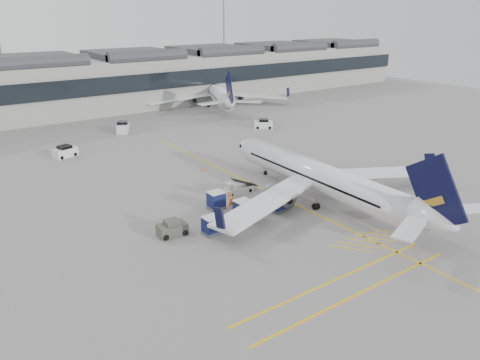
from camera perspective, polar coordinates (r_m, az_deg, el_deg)
ground at (r=45.90m, az=0.75°, el=-7.41°), size 220.00×220.00×0.00m
terminal at (r=108.52m, az=-22.75°, el=10.55°), size 200.00×20.45×12.40m
light_masts at (r=121.09m, az=-25.74°, el=14.98°), size 113.00×0.60×25.45m
apron_markings at (r=58.71m, az=2.84°, el=-1.11°), size 0.25×60.00×0.01m
airliner_main at (r=55.04m, az=9.98°, el=0.22°), size 32.56×35.61×9.46m
airliner_far at (r=111.31m, az=-2.84°, el=10.55°), size 31.38×34.67×9.81m
belt_loader at (r=57.30m, az=-0.36°, el=-1.05°), size 4.59×1.69×1.87m
baggage_cart_a at (r=52.23m, az=4.67°, el=-2.75°), size 1.92×1.65×1.85m
baggage_cart_b at (r=52.76m, az=-2.93°, el=-2.38°), size 1.89×1.56×1.98m
baggage_cart_c at (r=50.53m, az=0.32°, el=-3.44°), size 1.89×1.58×1.92m
baggage_cart_d at (r=46.96m, az=-3.51°, el=-5.44°), size 1.79×1.49×1.84m
ramp_agent_a at (r=52.73m, az=-1.09°, el=-2.54°), size 0.78×0.64×1.83m
ramp_agent_b at (r=49.36m, az=0.44°, el=-4.14°), size 1.00×0.83×1.88m
pushback_tug at (r=47.18m, az=-8.27°, el=-5.87°), size 2.97×1.97×1.59m
safety_cone_nose at (r=65.39m, az=-4.53°, el=1.35°), size 0.41×0.41×0.57m
safety_cone_engine at (r=58.96m, az=11.24°, el=-1.12°), size 0.38×0.38×0.53m
service_van_left at (r=76.17m, az=-20.55°, el=3.23°), size 3.85×2.71×1.79m
service_van_mid at (r=89.04m, az=-14.07°, el=6.28°), size 3.62×4.37×2.01m
service_van_right at (r=89.27m, az=2.88°, el=6.81°), size 3.80×3.38×1.77m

